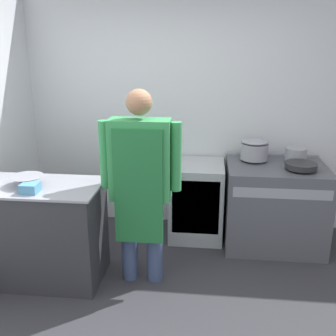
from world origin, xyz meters
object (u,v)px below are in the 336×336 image
(plastic_tub, at_px, (30,188))
(saute_pan, at_px, (301,166))
(fridge_unit, at_px, (197,200))
(sauce_pot, at_px, (296,154))
(stove, at_px, (274,205))
(mixing_bowl, at_px, (27,181))
(stock_pot, at_px, (254,149))
(person_cook, at_px, (140,177))

(plastic_tub, xyz_separation_m, saute_pan, (2.31, 0.91, -0.02))
(saute_pan, bearing_deg, fridge_unit, 166.77)
(sauce_pot, bearing_deg, stove, -145.37)
(mixing_bowl, relative_size, saute_pan, 0.94)
(stock_pot, distance_m, saute_pan, 0.51)
(mixing_bowl, bearing_deg, saute_pan, 17.36)
(person_cook, relative_size, saute_pan, 5.58)
(stove, relative_size, stock_pot, 3.54)
(stove, distance_m, mixing_bowl, 2.43)
(plastic_tub, height_order, saute_pan, plastic_tub)
(stove, relative_size, mixing_bowl, 3.47)
(fridge_unit, bearing_deg, stove, -7.20)
(plastic_tub, relative_size, stock_pot, 0.49)
(stock_pot, bearing_deg, mixing_bowl, -152.77)
(fridge_unit, bearing_deg, sauce_pot, 1.97)
(mixing_bowl, height_order, saute_pan, mixing_bowl)
(saute_pan, bearing_deg, sauce_pot, 90.00)
(saute_pan, bearing_deg, plastic_tub, -158.46)
(stove, bearing_deg, stock_pot, 148.45)
(sauce_pot, bearing_deg, stock_pot, 180.00)
(mixing_bowl, bearing_deg, sauce_pot, 23.02)
(stove, relative_size, person_cook, 0.58)
(mixing_bowl, distance_m, saute_pan, 2.53)
(stove, bearing_deg, fridge_unit, 172.80)
(fridge_unit, relative_size, stock_pot, 2.93)
(stove, bearing_deg, plastic_tub, -153.65)
(plastic_tub, height_order, sauce_pot, sauce_pot)
(fridge_unit, distance_m, person_cook, 1.17)
(fridge_unit, relative_size, person_cook, 0.48)
(stove, distance_m, saute_pan, 0.53)
(person_cook, height_order, saute_pan, person_cook)
(mixing_bowl, bearing_deg, plastic_tub, -56.80)
(plastic_tub, xyz_separation_m, sauce_pot, (2.31, 1.18, 0.02))
(mixing_bowl, bearing_deg, fridge_unit, 35.15)
(fridge_unit, distance_m, mixing_bowl, 1.80)
(mixing_bowl, height_order, sauce_pot, sauce_pot)
(mixing_bowl, distance_m, sauce_pot, 2.62)
(person_cook, bearing_deg, sauce_pot, 33.38)
(person_cook, bearing_deg, stove, 33.18)
(plastic_tub, distance_m, sauce_pot, 2.59)
(fridge_unit, relative_size, plastic_tub, 5.94)
(plastic_tub, bearing_deg, sauce_pot, 27.11)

